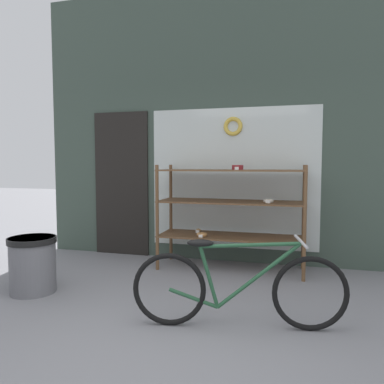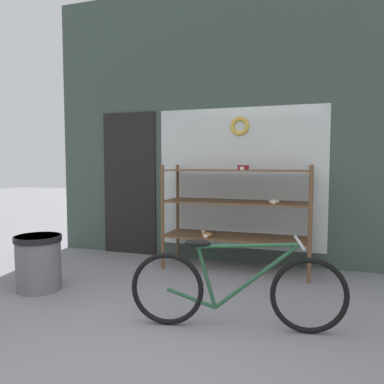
{
  "view_description": "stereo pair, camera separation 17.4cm",
  "coord_description": "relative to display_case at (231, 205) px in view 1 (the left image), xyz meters",
  "views": [
    {
      "loc": [
        1.03,
        -2.16,
        1.35
      ],
      "look_at": [
        0.12,
        1.11,
        1.09
      ],
      "focal_mm": 35.0,
      "sensor_mm": 36.0,
      "label": 1
    },
    {
      "loc": [
        1.19,
        -2.11,
        1.35
      ],
      "look_at": [
        0.12,
        1.11,
        1.09
      ],
      "focal_mm": 35.0,
      "sensor_mm": 36.0,
      "label": 2
    }
  ],
  "objects": [
    {
      "name": "trash_bin",
      "position": [
        -1.85,
        -1.41,
        -0.51
      ],
      "size": [
        0.49,
        0.49,
        0.59
      ],
      "color": "slate",
      "rests_on": "ground_plane"
    },
    {
      "name": "display_case",
      "position": [
        0.0,
        0.0,
        0.0
      ],
      "size": [
        1.83,
        0.58,
        1.33
      ],
      "color": "brown",
      "rests_on": "ground_plane"
    },
    {
      "name": "bicycle",
      "position": [
        0.35,
        -1.69,
        -0.49
      ],
      "size": [
        1.74,
        0.5,
        0.75
      ],
      "rotation": [
        0.0,
        0.0,
        0.18
      ],
      "color": "black",
      "rests_on": "ground_plane"
    },
    {
      "name": "ground_plane",
      "position": [
        -0.24,
        -2.51,
        -0.83
      ],
      "size": [
        30.0,
        30.0,
        0.0
      ],
      "primitive_type": "plane",
      "color": "gray"
    },
    {
      "name": "storefront_facade",
      "position": [
        -0.28,
        0.43,
        1.01
      ],
      "size": [
        5.2,
        0.13,
        3.78
      ],
      "color": "#3D4C42",
      "rests_on": "ground_plane"
    }
  ]
}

